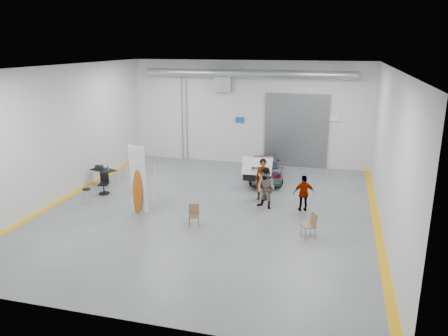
% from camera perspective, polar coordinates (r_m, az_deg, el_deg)
% --- Properties ---
extents(ground, '(16.00, 16.00, 0.00)m').
position_cam_1_polar(ground, '(18.84, -1.91, -5.51)').
color(ground, slate).
rests_on(ground, ground).
extents(room_shell, '(14.02, 16.18, 6.01)m').
position_cam_1_polar(room_shell, '(19.82, 0.51, 7.79)').
color(room_shell, silver).
rests_on(room_shell, ground).
extents(sedan_car, '(2.74, 4.61, 1.25)m').
position_cam_1_polar(sedan_car, '(23.12, 5.26, 0.15)').
color(sedan_car, white).
rests_on(sedan_car, ground).
extents(person_a, '(0.73, 0.51, 1.93)m').
position_cam_1_polar(person_a, '(19.84, 5.08, -1.50)').
color(person_a, '#966351').
rests_on(person_a, ground).
extents(person_b, '(1.08, 0.98, 1.80)m').
position_cam_1_polar(person_b, '(18.85, 5.50, -2.66)').
color(person_b, '#435F7B').
rests_on(person_b, ground).
extents(person_c, '(0.98, 0.61, 1.57)m').
position_cam_1_polar(person_c, '(18.81, 10.40, -3.27)').
color(person_c, '#9C4C34').
rests_on(person_c, ground).
extents(surfboard_display, '(0.85, 0.41, 3.09)m').
position_cam_1_polar(surfboard_display, '(18.40, -11.02, -2.20)').
color(surfboard_display, white).
rests_on(surfboard_display, ground).
extents(folding_chair_near, '(0.51, 0.54, 0.87)m').
position_cam_1_polar(folding_chair_near, '(17.15, -3.93, -6.80)').
color(folding_chair_near, brown).
rests_on(folding_chair_near, ground).
extents(folding_chair_far, '(0.60, 0.73, 0.96)m').
position_cam_1_polar(folding_chair_far, '(16.43, 10.92, -8.01)').
color(folding_chair_far, brown).
rests_on(folding_chair_far, ground).
extents(shop_stool, '(0.37, 0.37, 0.73)m').
position_cam_1_polar(shop_stool, '(20.31, -17.46, -3.56)').
color(shop_stool, black).
rests_on(shop_stool, ground).
extents(work_table, '(1.39, 0.98, 1.03)m').
position_cam_1_polar(work_table, '(22.79, -15.62, -0.18)').
color(work_table, '#979A9F').
rests_on(work_table, ground).
extents(office_chair, '(0.52, 0.54, 0.98)m').
position_cam_1_polar(office_chair, '(21.49, -15.36, -2.14)').
color(office_chair, black).
rests_on(office_chair, ground).
extents(trunk_lid, '(1.46, 0.89, 0.04)m').
position_cam_1_polar(trunk_lid, '(21.14, 4.42, 0.48)').
color(trunk_lid, silver).
rests_on(trunk_lid, sedan_car).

